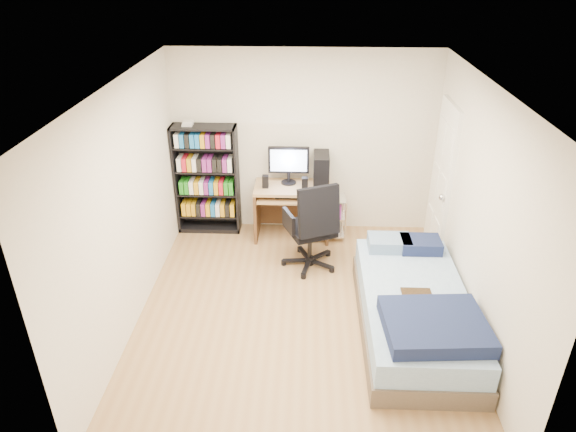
{
  "coord_description": "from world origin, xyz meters",
  "views": [
    {
      "loc": [
        0.06,
        -4.54,
        3.6
      ],
      "look_at": [
        -0.14,
        0.4,
        0.99
      ],
      "focal_mm": 32.0,
      "sensor_mm": 36.0,
      "label": 1
    }
  ],
  "objects_px": {
    "office_chair": "(312,241)",
    "computer_desk": "(300,190)",
    "media_shelf": "(207,178)",
    "bed": "(415,310)"
  },
  "relations": [
    {
      "from": "media_shelf",
      "to": "computer_desk",
      "type": "xyz_separation_m",
      "value": [
        1.27,
        -0.09,
        -0.1
      ]
    },
    {
      "from": "media_shelf",
      "to": "bed",
      "type": "relative_size",
      "value": 0.74
    },
    {
      "from": "media_shelf",
      "to": "bed",
      "type": "height_order",
      "value": "media_shelf"
    },
    {
      "from": "office_chair",
      "to": "computer_desk",
      "type": "bearing_deg",
      "value": 78.2
    },
    {
      "from": "computer_desk",
      "to": "office_chair",
      "type": "xyz_separation_m",
      "value": [
        0.17,
        -0.82,
        -0.31
      ]
    },
    {
      "from": "media_shelf",
      "to": "computer_desk",
      "type": "bearing_deg",
      "value": -4.04
    },
    {
      "from": "computer_desk",
      "to": "office_chair",
      "type": "bearing_deg",
      "value": -78.53
    },
    {
      "from": "media_shelf",
      "to": "office_chair",
      "type": "bearing_deg",
      "value": -32.44
    },
    {
      "from": "computer_desk",
      "to": "bed",
      "type": "distance_m",
      "value": 2.4
    },
    {
      "from": "office_chair",
      "to": "bed",
      "type": "distance_m",
      "value": 1.6
    }
  ]
}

